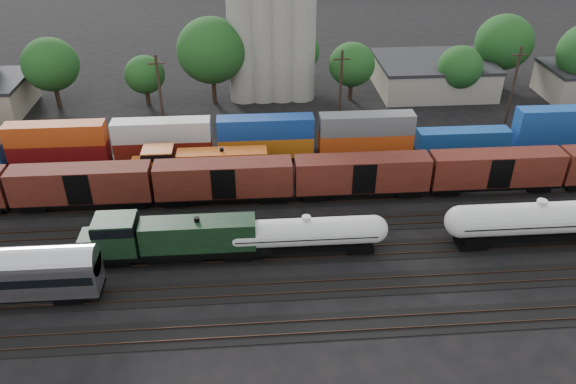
{
  "coord_description": "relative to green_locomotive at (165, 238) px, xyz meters",
  "views": [
    {
      "loc": [
        -0.4,
        -48.88,
        34.08
      ],
      "look_at": [
        3.41,
        2.0,
        3.0
      ],
      "focal_mm": 35.0,
      "sensor_mm": 36.0,
      "label": 1
    }
  ],
  "objects": [
    {
      "name": "tracks",
      "position": [
        8.83,
        5.0,
        -2.67
      ],
      "size": [
        180.0,
        33.2,
        0.2
      ],
      "color": "black",
      "rests_on": "ground"
    },
    {
      "name": "boxcar_string",
      "position": [
        28.46,
        10.0,
        0.4
      ],
      "size": [
        184.4,
        2.9,
        4.2
      ],
      "color": "black",
      "rests_on": "ground"
    },
    {
      "name": "green_locomotive",
      "position": [
        0.0,
        0.0,
        0.0
      ],
      "size": [
        18.09,
        3.19,
        4.79
      ],
      "color": "black",
      "rests_on": "ground"
    },
    {
      "name": "industrial_sheds",
      "position": [
        15.46,
        40.25,
        -0.16
      ],
      "size": [
        119.38,
        17.26,
        5.1
      ],
      "color": "#9E937F",
      "rests_on": "ground"
    },
    {
      "name": "tree_band",
      "position": [
        8.13,
        40.68,
        4.86
      ],
      "size": [
        162.79,
        22.25,
        14.12
      ],
      "color": "black",
      "rests_on": "ground"
    },
    {
      "name": "container_wall",
      "position": [
        -8.18,
        20.0,
        0.19
      ],
      "size": [
        161.24,
        2.6,
        5.8
      ],
      "color": "black",
      "rests_on": "ground"
    },
    {
      "name": "orange_locomotive",
      "position": [
        2.08,
        15.0,
        -0.21
      ],
      "size": [
        17.56,
        2.93,
        4.39
      ],
      "color": "black",
      "rests_on": "ground"
    },
    {
      "name": "tank_car_a",
      "position": [
        13.46,
        0.0,
        -0.22
      ],
      "size": [
        15.99,
        2.86,
        4.19
      ],
      "color": "silver",
      "rests_on": "ground"
    },
    {
      "name": "utility_poles",
      "position": [
        8.83,
        27.0,
        3.49
      ],
      "size": [
        122.2,
        0.36,
        12.0
      ],
      "color": "black",
      "rests_on": "ground"
    },
    {
      "name": "tank_car_b",
      "position": [
        36.41,
        -0.0,
        0.17
      ],
      "size": [
        18.69,
        3.35,
        4.9
      ],
      "color": "silver",
      "rests_on": "ground"
    },
    {
      "name": "ground",
      "position": [
        8.83,
        5.0,
        -2.72
      ],
      "size": [
        600.0,
        600.0,
        0.0
      ],
      "primitive_type": "plane",
      "color": "black"
    },
    {
      "name": "grain_silo",
      "position": [
        12.11,
        41.0,
        8.54
      ],
      "size": [
        13.4,
        5.0,
        29.0
      ],
      "color": "#99978C",
      "rests_on": "ground"
    }
  ]
}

